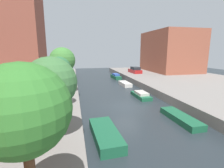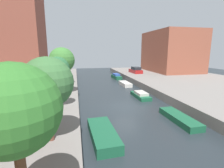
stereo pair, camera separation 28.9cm
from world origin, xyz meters
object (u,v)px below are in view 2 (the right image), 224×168
(street_tree_3, at_px, (58,69))
(street_tree_5, at_px, (65,64))
(moored_boat_right_2, at_px, (179,118))
(apartment_tower_far, at_px, (9,0))
(street_tree_4, at_px, (62,60))
(moored_boat_right_4, at_px, (125,84))
(low_block_right, at_px, (171,52))
(moored_boat_left_2, at_px, (103,134))
(street_tree_1, at_px, (14,111))
(moored_boat_right_5, at_px, (116,77))
(parked_car, at_px, (136,70))
(moored_boat_right_3, at_px, (141,95))
(street_tree_2, at_px, (47,83))

(street_tree_3, bearing_deg, street_tree_5, 90.00)
(moored_boat_right_2, bearing_deg, apartment_tower_far, 130.62)
(street_tree_4, relative_size, moored_boat_right_4, 1.48)
(low_block_right, distance_m, moored_boat_right_2, 29.92)
(apartment_tower_far, bearing_deg, moored_boat_left_2, -62.58)
(low_block_right, xyz_separation_m, street_tree_4, (-24.63, -17.72, -0.89))
(street_tree_3, bearing_deg, street_tree_4, 90.00)
(street_tree_1, xyz_separation_m, moored_boat_right_5, (10.15, 30.63, -4.09))
(moored_boat_left_2, relative_size, moored_boat_right_5, 1.06)
(parked_car, xyz_separation_m, moored_boat_right_3, (-5.36, -16.35, -1.27))
(moored_boat_right_3, bearing_deg, apartment_tower_far, 141.80)
(apartment_tower_far, relative_size, moored_boat_right_3, 7.03)
(moored_boat_right_2, height_order, moored_boat_right_5, moored_boat_right_5)
(street_tree_3, bearing_deg, moored_boat_right_2, -15.11)
(street_tree_2, bearing_deg, street_tree_3, 90.00)
(street_tree_1, bearing_deg, moored_boat_right_4, 66.75)
(street_tree_3, bearing_deg, moored_boat_right_3, 27.38)
(low_block_right, distance_m, street_tree_3, 33.60)
(moored_boat_right_5, bearing_deg, apartment_tower_far, -178.89)
(moored_boat_right_5, bearing_deg, moored_boat_right_4, -92.17)
(moored_boat_right_4, xyz_separation_m, moored_boat_right_5, (0.29, 7.70, 0.15))
(low_block_right, xyz_separation_m, street_tree_3, (-24.63, -22.82, -1.36))
(street_tree_2, xyz_separation_m, street_tree_3, (-0.00, 5.40, 0.18))
(street_tree_5, bearing_deg, moored_boat_right_4, 8.66)
(street_tree_2, relative_size, moored_boat_right_3, 1.20)
(street_tree_4, height_order, moored_boat_left_2, street_tree_4)
(street_tree_1, height_order, moored_boat_right_3, street_tree_1)
(street_tree_1, height_order, moored_boat_right_5, street_tree_1)
(apartment_tower_far, relative_size, moored_boat_right_5, 6.56)
(apartment_tower_far, height_order, low_block_right, apartment_tower_far)
(street_tree_1, bearing_deg, moored_boat_right_5, 71.67)
(moored_boat_right_5, bearing_deg, parked_car, 11.95)
(moored_boat_left_2, xyz_separation_m, moored_boat_right_5, (7.01, 24.49, 0.12))
(moored_boat_left_2, height_order, moored_boat_right_3, moored_boat_right_3)
(street_tree_2, relative_size, moored_boat_right_4, 1.29)
(street_tree_3, relative_size, moored_boat_right_5, 1.07)
(moored_boat_right_5, bearing_deg, street_tree_1, -108.33)
(street_tree_1, distance_m, moored_boat_right_3, 18.57)
(street_tree_3, distance_m, moored_boat_left_2, 6.66)
(street_tree_2, bearing_deg, moored_boat_right_3, 47.18)
(apartment_tower_far, xyz_separation_m, moored_boat_left_2, (12.51, -24.11, -14.49))
(moored_boat_right_3, bearing_deg, parked_car, 71.86)
(parked_car, xyz_separation_m, moored_boat_left_2, (-11.84, -25.52, -1.25))
(apartment_tower_far, distance_m, moored_boat_right_4, 25.18)
(street_tree_2, height_order, parked_car, street_tree_2)
(street_tree_3, relative_size, moored_boat_right_2, 1.00)
(street_tree_1, bearing_deg, low_block_right, 53.38)
(street_tree_2, bearing_deg, moored_boat_right_5, 68.47)
(moored_boat_right_2, bearing_deg, moored_boat_right_5, 89.78)
(apartment_tower_far, xyz_separation_m, street_tree_1, (9.37, -30.25, -10.28))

